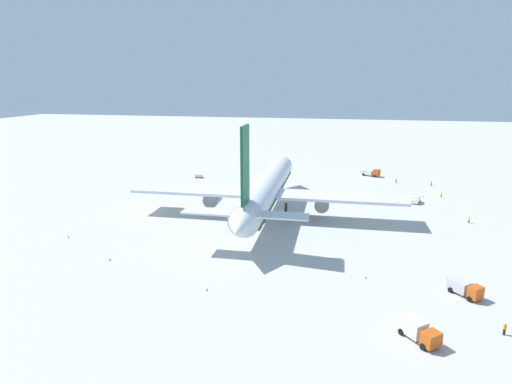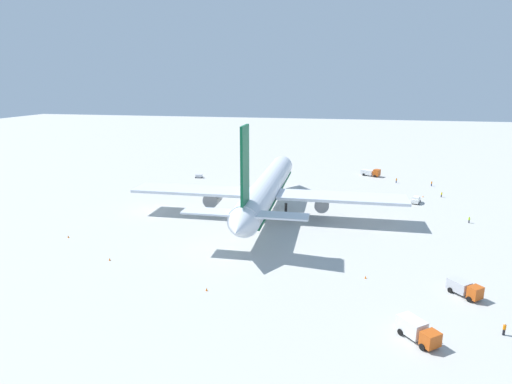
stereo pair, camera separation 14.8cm
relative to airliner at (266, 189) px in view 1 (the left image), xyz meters
name	(u,v)px [view 1 (the left image)]	position (x,y,z in m)	size (l,w,h in m)	color
ground_plane	(267,214)	(1.34, -0.03, -7.05)	(600.00, 600.00, 0.00)	#B2B2AD
airliner	(266,189)	(0.00, 0.00, 0.00)	(69.89, 69.19, 25.72)	silver
service_truck_0	(465,288)	(-35.59, -39.34, -5.71)	(5.48, 5.10, 2.42)	#BF4C14
service_truck_1	(371,172)	(54.60, -28.78, -5.67)	(5.06, 7.05, 2.72)	#BF4C14
service_truck_2	(418,330)	(-50.02, -30.05, -5.60)	(6.07, 5.49, 2.60)	#BF4C14
service_van	(416,200)	(20.15, -39.70, -6.01)	(4.67, 3.07, 1.97)	white
baggage_cart_0	(199,176)	(38.54, 31.94, -6.32)	(1.76, 3.49, 1.31)	gray
ground_worker_0	(396,180)	(45.09, -36.73, -6.16)	(0.56, 0.56, 1.75)	navy
ground_worker_1	(505,329)	(-46.40, -41.89, -6.14)	(0.46, 0.46, 1.78)	black
ground_worker_2	(469,220)	(4.22, -49.82, -6.23)	(0.47, 0.47, 1.61)	#3F3F47
ground_worker_3	(441,194)	(28.56, -48.08, -6.23)	(0.56, 0.56, 1.61)	#3F3F47
ground_worker_4	(431,184)	(42.79, -47.69, -6.19)	(0.56, 0.56, 1.68)	navy
traffic_cone_0	(68,237)	(-25.44, 39.94, -6.77)	(0.36, 0.36, 0.55)	orange
traffic_cone_1	(207,289)	(-42.72, 1.97, -6.77)	(0.36, 0.36, 0.55)	orange
traffic_cone_2	(366,277)	(-32.50, -24.00, -6.77)	(0.36, 0.36, 0.55)	orange
traffic_cone_3	(110,259)	(-34.88, 24.27, -6.77)	(0.36, 0.36, 0.55)	orange
traffic_cone_4	(423,196)	(27.45, -42.74, -6.77)	(0.36, 0.36, 0.55)	orange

